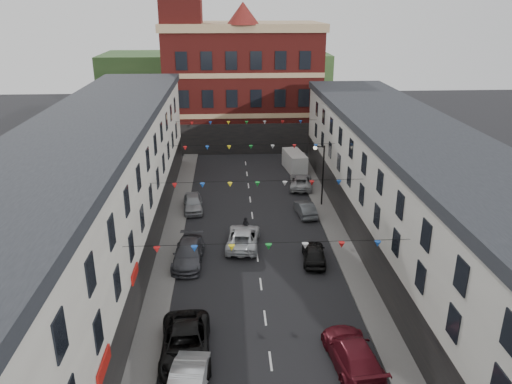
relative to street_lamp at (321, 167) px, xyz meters
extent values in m
plane|color=black|center=(-6.55, -14.00, -3.90)|extent=(160.00, 160.00, 0.00)
cube|color=#605E5B|center=(-13.45, -12.00, -3.83)|extent=(1.80, 64.00, 0.15)
cube|color=#605E5B|center=(0.35, -12.00, -3.83)|extent=(1.80, 64.00, 0.15)
cube|color=beige|center=(-18.35, -13.00, 1.10)|extent=(8.00, 56.00, 10.00)
cube|color=black|center=(-18.35, -13.00, 6.45)|extent=(8.40, 56.00, 0.70)
cube|color=black|center=(-14.30, -13.00, -2.30)|extent=(0.12, 56.00, 3.20)
cube|color=beige|center=(5.25, -13.00, 0.60)|extent=(8.00, 56.00, 9.00)
cube|color=black|center=(5.25, -13.00, 5.45)|extent=(8.40, 56.00, 0.70)
cube|color=black|center=(1.20, -13.00, -2.30)|extent=(0.12, 56.00, 3.20)
cube|color=maroon|center=(-6.55, 24.00, 3.60)|extent=(20.00, 12.00, 15.00)
cube|color=tan|center=(-6.55, 24.00, 11.60)|extent=(20.60, 12.60, 1.00)
cone|color=maroon|center=(-6.55, 19.00, 13.30)|extent=(4.00, 4.00, 2.60)
cube|color=maroon|center=(-14.05, 21.00, 8.10)|extent=(5.00, 5.00, 24.00)
cube|color=#2D4E24|center=(-10.55, 48.00, 1.10)|extent=(40.00, 14.00, 10.00)
cylinder|color=black|center=(0.25, 0.00, -0.90)|extent=(0.14, 0.14, 6.00)
cylinder|color=black|center=(-0.15, 0.00, 2.00)|extent=(0.90, 0.10, 0.10)
sphere|color=beige|center=(-0.60, 0.00, 1.90)|extent=(0.36, 0.36, 0.36)
imported|color=black|center=(-11.18, -21.34, -3.09)|extent=(3.00, 6.01, 1.64)
imported|color=#47484F|center=(-11.75, -10.63, -3.13)|extent=(2.43, 5.41, 1.54)
imported|color=#9A9DA2|center=(-12.05, -0.42, -3.16)|extent=(2.14, 4.53, 1.50)
imported|color=maroon|center=(-2.21, -22.65, -3.09)|extent=(2.81, 5.79, 1.62)
imported|color=black|center=(-2.34, -10.99, -3.19)|extent=(2.07, 4.31, 1.42)
imported|color=#4F5357|center=(-1.69, -2.16, -3.26)|extent=(1.81, 4.04, 1.29)
imported|color=#A6A8AB|center=(-1.05, 5.17, -3.21)|extent=(2.95, 5.25, 1.39)
imported|color=silver|center=(-7.58, -8.05, -3.16)|extent=(3.05, 5.62, 1.50)
cube|color=silver|center=(-0.95, 11.09, -2.84)|extent=(2.49, 5.03, 2.13)
imported|color=black|center=(-7.32, -6.20, -3.09)|extent=(0.68, 0.55, 1.64)
camera|label=1|loc=(-8.62, -44.10, 14.41)|focal=35.00mm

